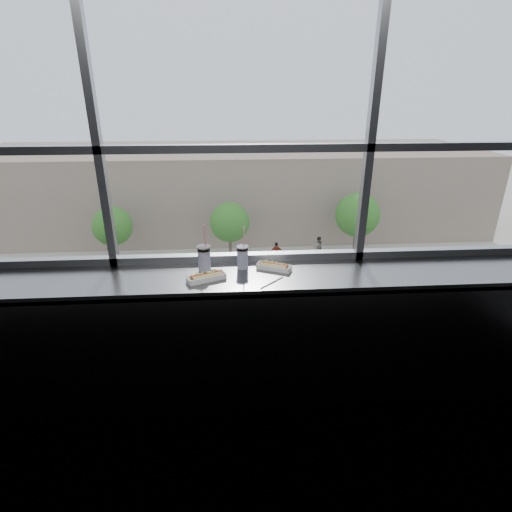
{
  "coord_description": "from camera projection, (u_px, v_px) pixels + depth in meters",
  "views": [
    {
      "loc": [
        -0.07,
        -1.52,
        2.4
      ],
      "look_at": [
        0.12,
        1.23,
        1.25
      ],
      "focal_mm": 28.0,
      "sensor_mm": 36.0,
      "label": 1
    }
  ],
  "objects": [
    {
      "name": "plaza_ground",
      "position": [
        230.0,
        211.0,
        48.0
      ],
      "size": [
        120.0,
        120.0,
        0.0
      ],
      "primitive_type": "plane",
      "color": "#BAB6A2",
      "rests_on": "ground"
    },
    {
      "name": "car_near_b",
      "position": [
        103.0,
        335.0,
        21.83
      ],
      "size": [
        3.13,
        5.95,
        1.89
      ],
      "primitive_type": "imported",
      "rotation": [
        0.0,
        0.0,
        1.43
      ],
      "color": "black",
      "rests_on": "street_asphalt"
    },
    {
      "name": "wrapper",
      "position": [
        197.0,
        279.0,
        2.94
      ],
      "size": [
        0.11,
        0.08,
        0.03
      ],
      "primitive_type": "ellipsoid",
      "color": "silver",
      "rests_on": "counter"
    },
    {
      "name": "soda_cup_right",
      "position": [
        243.0,
        256.0,
        3.11
      ],
      "size": [
        0.1,
        0.1,
        0.35
      ],
      "color": "white",
      "rests_on": "counter"
    },
    {
      "name": "tree_center",
      "position": [
        230.0,
        222.0,
        32.39
      ],
      "size": [
        3.27,
        3.27,
        5.1
      ],
      "color": "#47382B",
      "rests_on": "far_sidewalk"
    },
    {
      "name": "counter_fascia",
      "position": [
        242.0,
        355.0,
        3.01
      ],
      "size": [
        6.0,
        0.04,
        1.04
      ],
      "primitive_type": "cube",
      "color": "slate",
      "rests_on": "ground"
    },
    {
      "name": "tree_right",
      "position": [
        357.0,
        215.0,
        32.9
      ],
      "size": [
        3.66,
        3.66,
        5.72
      ],
      "color": "#47382B",
      "rests_on": "far_sidewalk"
    },
    {
      "name": "window_mullions",
      "position": [
        236.0,
        105.0,
        2.82
      ],
      "size": [
        6.0,
        0.08,
        2.4
      ],
      "primitive_type": null,
      "color": "gray",
      "rests_on": "ground"
    },
    {
      "name": "wall_back_lower",
      "position": [
        240.0,
        318.0,
        3.5
      ],
      "size": [
        6.0,
        0.0,
        6.0
      ],
      "primitive_type": "plane",
      "rotation": [
        1.57,
        0.0,
        0.0
      ],
      "color": "black",
      "rests_on": "ground"
    },
    {
      "name": "car_far_c",
      "position": [
        402.0,
        263.0,
        30.42
      ],
      "size": [
        2.99,
        6.77,
        2.23
      ],
      "primitive_type": "imported",
      "rotation": [
        0.0,
        0.0,
        1.54
      ],
      "color": "white",
      "rests_on": "street_asphalt"
    },
    {
      "name": "street_asphalt",
      "position": [
        233.0,
        309.0,
        26.35
      ],
      "size": [
        80.0,
        10.0,
        0.06
      ],
      "primitive_type": "cube",
      "color": "black",
      "rests_on": "plaza_ground"
    },
    {
      "name": "soda_cup_left",
      "position": [
        204.0,
        257.0,
        3.06
      ],
      "size": [
        0.1,
        0.1,
        0.38
      ],
      "color": "white",
      "rests_on": "counter"
    },
    {
      "name": "counter",
      "position": [
        240.0,
        278.0,
        3.04
      ],
      "size": [
        6.0,
        0.55,
        0.06
      ],
      "primitive_type": "cube",
      "color": "slate",
      "rests_on": "ground"
    },
    {
      "name": "car_near_d",
      "position": [
        353.0,
        325.0,
        22.71
      ],
      "size": [
        2.68,
        5.94,
        1.95
      ],
      "primitive_type": "imported",
      "rotation": [
        0.0,
        0.0,
        1.61
      ],
      "color": "#B7B7B7",
      "rests_on": "street_asphalt"
    },
    {
      "name": "hotdog_tray_right",
      "position": [
        274.0,
        266.0,
        3.11
      ],
      "size": [
        0.28,
        0.19,
        0.07
      ],
      "rotation": [
        0.0,
        0.0,
        -0.42
      ],
      "color": "white",
      "rests_on": "counter"
    },
    {
      "name": "pedestrian_c",
      "position": [
        276.0,
        251.0,
        32.98
      ],
      "size": [
        0.96,
        0.72,
        2.16
      ],
      "primitive_type": "imported",
      "rotation": [
        0.0,
        0.0,
        3.14
      ],
      "color": "#66605B",
      "rests_on": "far_sidewalk"
    },
    {
      "name": "tree_left",
      "position": [
        112.0,
        226.0,
        31.83
      ],
      "size": [
        3.17,
        3.17,
        4.95
      ],
      "color": "#47382B",
      "rests_on": "far_sidewalk"
    },
    {
      "name": "loose_straw",
      "position": [
        272.0,
        282.0,
        2.9
      ],
      "size": [
        0.19,
        0.18,
        0.01
      ],
      "primitive_type": "cylinder",
      "rotation": [
        0.0,
        1.57,
        0.78
      ],
      "color": "white",
      "rests_on": "counter"
    },
    {
      "name": "far_sidewalk",
      "position": [
        231.0,
        261.0,
        33.72
      ],
      "size": [
        80.0,
        6.0,
        0.04
      ],
      "primitive_type": "cube",
      "color": "#BAB6A2",
      "rests_on": "plaza_ground"
    },
    {
      "name": "hotdog_tray_left",
      "position": [
        206.0,
        277.0,
        2.93
      ],
      "size": [
        0.3,
        0.19,
        0.07
      ],
      "rotation": [
        0.0,
        0.0,
        0.39
      ],
      "color": "white",
      "rests_on": "counter"
    },
    {
      "name": "plaza_near",
      "position": [
        239.0,
        491.0,
        14.38
      ],
      "size": [
        50.0,
        14.0,
        0.04
      ],
      "primitive_type": "cube",
      "color": "#BAB6A2",
      "rests_on": "plaza_ground"
    },
    {
      "name": "window_glass",
      "position": [
        236.0,
        105.0,
        2.84
      ],
      "size": [
        6.0,
        0.0,
        6.0
      ],
      "primitive_type": "plane",
      "rotation": [
        1.57,
        0.0,
        0.0
      ],
      "color": "silver",
      "rests_on": "ground"
    },
    {
      "name": "car_far_a",
      "position": [
        93.0,
        273.0,
        28.96
      ],
      "size": [
        3.47,
        6.81,
        2.18
      ],
      "primitive_type": "imported",
      "rotation": [
        0.0,
        0.0,
        1.69
      ],
      "color": "#262424",
      "rests_on": "street_asphalt"
    },
    {
      "name": "car_near_e",
      "position": [
        477.0,
        321.0,
        23.2
      ],
      "size": [
        2.84,
        5.7,
        1.83
      ],
      "primitive_type": "imported",
      "rotation": [
        0.0,
        0.0,
        1.67
      ],
      "color": "#3D24A0",
      "rests_on": "street_asphalt"
    },
    {
      "name": "far_building",
      "position": [
        229.0,
        188.0,
        41.39
      ],
      "size": [
        50.0,
        14.0,
        8.0
      ],
      "primitive_type": "cube",
      "color": "gray",
      "rests_on": "plaza_ground"
    },
    {
      "name": "pedestrian_d",
      "position": [
        318.0,
        245.0,
        33.99
      ],
      "size": [
        1.01,
        0.76,
        2.28
      ],
      "primitive_type": "imported",
      "rotation": [
        0.0,
        0.0,
        3.14
      ],
      "color": "#66605B",
      "rests_on": "far_sidewalk"
    }
  ]
}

